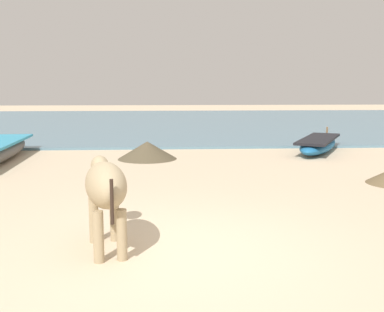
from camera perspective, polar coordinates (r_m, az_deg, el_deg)
The scene contains 5 objects.
ground at distance 5.58m, azimuth -2.11°, elevation -12.04°, with size 80.00×80.00×0.00m, color beige.
sea_water at distance 24.18m, azimuth -3.01°, elevation 4.24°, with size 60.00×20.00×0.08m, color slate.
fishing_boat_0 at distance 14.18m, azimuth 15.47°, elevation 1.43°, with size 2.39×3.44×0.62m.
cow_adult_dun at distance 5.60m, azimuth -10.74°, elevation -3.80°, with size 0.74×1.65×1.08m.
debris_pile_1 at distance 12.43m, azimuth -5.60°, elevation 0.72°, with size 1.60×1.60×0.48m, color brown.
Camera 1 is at (-0.09, -5.22, 1.99)m, focal length 42.80 mm.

